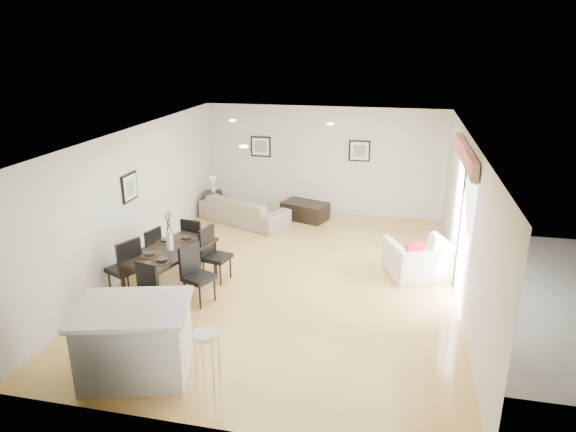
% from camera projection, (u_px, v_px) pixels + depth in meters
% --- Properties ---
extents(ground, '(8.00, 8.00, 0.00)m').
position_uv_depth(ground, '(289.00, 279.00, 9.58)').
color(ground, '#DDAF5A').
rests_on(ground, ground).
extents(wall_back, '(6.00, 0.04, 2.70)m').
position_uv_depth(wall_back, '(323.00, 161.00, 12.83)').
color(wall_back, beige).
rests_on(wall_back, ground).
extents(wall_front, '(6.00, 0.04, 2.70)m').
position_uv_depth(wall_front, '(210.00, 326.00, 5.45)').
color(wall_front, beige).
rests_on(wall_front, ground).
extents(wall_left, '(0.04, 8.00, 2.70)m').
position_uv_depth(wall_left, '(135.00, 199.00, 9.75)').
color(wall_left, beige).
rests_on(wall_left, ground).
extents(wall_right, '(0.04, 8.00, 2.70)m').
position_uv_depth(wall_right, '(465.00, 222.00, 8.53)').
color(wall_right, beige).
rests_on(wall_right, ground).
extents(ceiling, '(6.00, 8.00, 0.02)m').
position_uv_depth(ceiling, '(289.00, 135.00, 8.70)').
color(ceiling, white).
rests_on(ceiling, wall_back).
extents(sofa, '(2.38, 1.67, 0.65)m').
position_uv_depth(sofa, '(244.00, 210.00, 12.40)').
color(sofa, gray).
rests_on(sofa, ground).
extents(armchair, '(1.39, 1.32, 0.71)m').
position_uv_depth(armchair, '(419.00, 260.00, 9.52)').
color(armchair, white).
rests_on(armchair, ground).
extents(dining_table, '(1.27, 1.89, 0.72)m').
position_uv_depth(dining_table, '(171.00, 253.00, 9.06)').
color(dining_table, black).
rests_on(dining_table, ground).
extents(dining_chair_wnear, '(0.62, 0.62, 1.04)m').
position_uv_depth(dining_chair_wnear, '(126.00, 264.00, 8.77)').
color(dining_chair_wnear, black).
rests_on(dining_chair_wnear, ground).
extents(dining_chair_wfar, '(0.51, 0.51, 0.92)m').
position_uv_depth(dining_chair_wfar, '(150.00, 249.00, 9.61)').
color(dining_chair_wfar, black).
rests_on(dining_chair_wfar, ground).
extents(dining_chair_enear, '(0.59, 0.59, 1.00)m').
position_uv_depth(dining_chair_enear, '(195.00, 270.00, 8.60)').
color(dining_chair_enear, black).
rests_on(dining_chair_enear, ground).
extents(dining_chair_efar, '(0.54, 0.54, 1.01)m').
position_uv_depth(dining_chair_efar, '(212.00, 251.00, 9.39)').
color(dining_chair_efar, black).
rests_on(dining_chair_efar, ground).
extents(dining_chair_head, '(0.49, 0.49, 0.91)m').
position_uv_depth(dining_chair_head, '(144.00, 288.00, 8.11)').
color(dining_chair_head, black).
rests_on(dining_chair_head, ground).
extents(dining_chair_foot, '(0.46, 0.46, 0.94)m').
position_uv_depth(dining_chair_foot, '(194.00, 238.00, 10.10)').
color(dining_chair_foot, black).
rests_on(dining_chair_foot, ground).
extents(vase, '(0.87, 1.37, 0.72)m').
position_uv_depth(vase, '(169.00, 235.00, 8.95)').
color(vase, white).
rests_on(vase, dining_table).
extents(coffee_table, '(1.22, 0.96, 0.43)m').
position_uv_depth(coffee_table, '(305.00, 211.00, 12.68)').
color(coffee_table, black).
rests_on(coffee_table, ground).
extents(side_table, '(0.55, 0.55, 0.56)m').
position_uv_depth(side_table, '(214.00, 202.00, 13.12)').
color(side_table, black).
rests_on(side_table, ground).
extents(table_lamp, '(0.21, 0.21, 0.40)m').
position_uv_depth(table_lamp, '(213.00, 182.00, 12.94)').
color(table_lamp, white).
rests_on(table_lamp, side_table).
extents(cushion, '(0.34, 0.26, 0.33)m').
position_uv_depth(cushion, '(414.00, 251.00, 9.37)').
color(cushion, '#A5151F').
rests_on(cushion, armchair).
extents(kitchen_island, '(1.68, 1.44, 1.01)m').
position_uv_depth(kitchen_island, '(135.00, 340.00, 6.71)').
color(kitchen_island, silver).
rests_on(kitchen_island, ground).
extents(bar_stool, '(0.34, 0.34, 0.75)m').
position_uv_depth(bar_stool, '(206.00, 340.00, 6.46)').
color(bar_stool, silver).
rests_on(bar_stool, ground).
extents(framed_print_back_left, '(0.52, 0.04, 0.52)m').
position_uv_depth(framed_print_back_left, '(261.00, 147.00, 13.03)').
color(framed_print_back_left, black).
rests_on(framed_print_back_left, wall_back).
extents(framed_print_back_right, '(0.52, 0.04, 0.52)m').
position_uv_depth(framed_print_back_right, '(359.00, 151.00, 12.53)').
color(framed_print_back_right, black).
rests_on(framed_print_back_right, wall_back).
extents(framed_print_left_wall, '(0.04, 0.52, 0.52)m').
position_uv_depth(framed_print_left_wall, '(130.00, 187.00, 9.46)').
color(framed_print_left_wall, black).
rests_on(framed_print_left_wall, wall_left).
extents(sliding_door, '(0.12, 2.70, 2.57)m').
position_uv_depth(sliding_door, '(463.00, 199.00, 8.72)').
color(sliding_door, white).
rests_on(sliding_door, wall_right).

